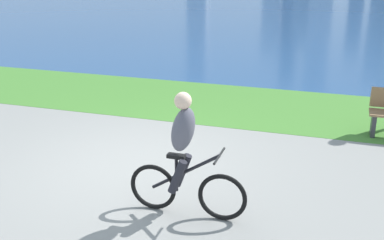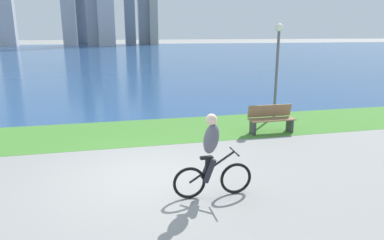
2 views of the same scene
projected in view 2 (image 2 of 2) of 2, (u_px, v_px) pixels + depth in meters
The scene contains 6 objects.
ground_plane at pixel (142, 177), 7.78m from camera, with size 300.00×300.00×0.00m, color gray.
grass_strip_bayside at pixel (132, 132), 11.27m from camera, with size 120.00×3.11×0.01m, color #478433.
bay_water_surface at pixel (115, 53), 54.07m from camera, with size 300.00×87.56×0.00m, color navy.
cyclist_lead at pixel (212, 156), 6.68m from camera, with size 1.61×0.52×1.69m.
bench_near_path at pixel (271, 119), 11.15m from camera, with size 1.50×0.47×0.90m.
lamppost_tall at pixel (278, 56), 12.71m from camera, with size 0.28×0.28×3.49m.
Camera 2 is at (-0.52, -7.28, 3.18)m, focal length 32.14 mm.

